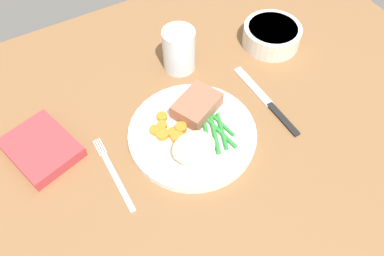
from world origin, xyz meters
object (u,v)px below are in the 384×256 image
Objects in this scene: fork at (114,174)px; knife at (267,101)px; meat_portion at (197,106)px; salad_bowl at (272,34)px; water_glass at (179,52)px; dinner_plate at (192,134)px; napkin at (41,148)px.

knife is at bearing 0.58° from fork.
meat_portion is 27.17cm from salad_bowl.
meat_portion is at bearing -105.18° from water_glass.
dinner_plate is at bearing 1.54° from fork.
dinner_plate is 2.55× the size of water_glass.
napkin is (-54.05, -2.92, -1.43)cm from salad_bowl.
fork is at bearing -49.45° from napkin.
salad_bowl is at bearing 21.25° from meat_portion.
water_glass reaches higher than meat_portion.
fork is (-16.10, -0.26, -0.60)cm from dinner_plate.
fork is at bearing -162.73° from salad_bowl.
fork is 1.76× the size of water_glass.
fork is at bearing -168.20° from meat_portion.
napkin is (-42.82, 11.00, 0.95)cm from knife.
meat_portion is 0.53× the size of fork.
meat_portion is at bearing 49.40° from dinner_plate.
water_glass is (-10.36, 17.81, 3.81)cm from knife.
water_glass is at bearing 169.77° from salad_bowl.
knife is (17.33, -0.29, -0.60)cm from dinner_plate.
meat_portion is 0.43× the size of knife.
knife is at bearing -0.94° from dinner_plate.
water_glass is 0.72× the size of napkin.
dinner_plate is 27.66cm from napkin.
dinner_plate is at bearing -178.57° from knife.
napkin reaches higher than dinner_plate.
meat_portion is 0.68× the size of napkin.
fork is 46.83cm from salad_bowl.
fork is 29.38cm from water_glass.
fork is at bearing -179.09° from dinner_plate.
dinner_plate is 17.34cm from knife.
meat_portion is at bearing 166.25° from knife.
meat_portion is (3.25, 3.79, 2.35)cm from dinner_plate.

